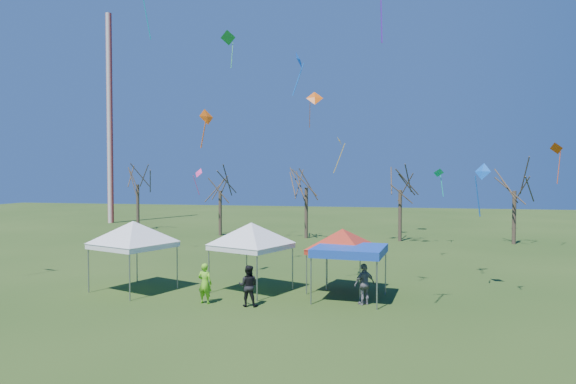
# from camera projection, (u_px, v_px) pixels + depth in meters

# --- Properties ---
(ground) EXTENTS (140.00, 140.00, 0.00)m
(ground) POSITION_uv_depth(u_px,v_px,m) (262.00, 306.00, 22.70)
(ground) COLOR #264315
(ground) RESTS_ON ground
(radio_mast) EXTENTS (0.70, 0.70, 25.00)m
(radio_mast) POSITION_uv_depth(u_px,v_px,m) (110.00, 119.00, 61.37)
(radio_mast) COLOR silver
(radio_mast) RESTS_ON ground
(tree_0) EXTENTS (3.83, 3.83, 8.44)m
(tree_0) POSITION_uv_depth(u_px,v_px,m) (137.00, 168.00, 53.61)
(tree_0) COLOR #3D2D21
(tree_0) RESTS_ON ground
(tree_1) EXTENTS (3.42, 3.42, 7.54)m
(tree_1) POSITION_uv_depth(u_px,v_px,m) (220.00, 175.00, 48.85)
(tree_1) COLOR #3D2D21
(tree_1) RESTS_ON ground
(tree_2) EXTENTS (3.71, 3.71, 8.18)m
(tree_2) POSITION_uv_depth(u_px,v_px,m) (306.00, 169.00, 46.80)
(tree_2) COLOR #3D2D21
(tree_2) RESTS_ON ground
(tree_3) EXTENTS (3.59, 3.59, 7.91)m
(tree_3) POSITION_uv_depth(u_px,v_px,m) (400.00, 172.00, 44.72)
(tree_3) COLOR #3D2D21
(tree_3) RESTS_ON ground
(tree_4) EXTENTS (3.58, 3.58, 7.89)m
(tree_4) POSITION_uv_depth(u_px,v_px,m) (515.00, 172.00, 42.72)
(tree_4) COLOR #3D2D21
(tree_4) RESTS_ON ground
(tent_white_west) EXTENTS (4.30, 4.30, 4.05)m
(tent_white_west) POSITION_uv_depth(u_px,v_px,m) (133.00, 226.00, 25.72)
(tent_white_west) COLOR gray
(tent_white_west) RESTS_ON ground
(tent_white_mid) EXTENTS (4.19, 4.19, 3.98)m
(tent_white_mid) POSITION_uv_depth(u_px,v_px,m) (251.00, 227.00, 25.59)
(tent_white_mid) COLOR gray
(tent_white_mid) RESTS_ON ground
(tent_red) EXTENTS (4.00, 4.00, 3.63)m
(tent_red) POSITION_uv_depth(u_px,v_px,m) (343.00, 233.00, 25.53)
(tent_red) COLOR gray
(tent_red) RESTS_ON ground
(tent_blue) EXTENTS (3.47, 3.47, 2.49)m
(tent_blue) POSITION_uv_depth(u_px,v_px,m) (350.00, 251.00, 23.95)
(tent_blue) COLOR gray
(tent_blue) RESTS_ON ground
(person_green) EXTENTS (0.71, 0.51, 1.83)m
(person_green) POSITION_uv_depth(u_px,v_px,m) (205.00, 283.00, 23.23)
(person_green) COLOR #71D622
(person_green) RESTS_ON ground
(person_grey) EXTENTS (1.12, 1.06, 1.86)m
(person_grey) POSITION_uv_depth(u_px,v_px,m) (364.00, 284.00, 23.00)
(person_grey) COLOR slate
(person_grey) RESTS_ON ground
(person_dark) EXTENTS (0.93, 0.75, 1.83)m
(person_dark) POSITION_uv_depth(u_px,v_px,m) (248.00, 286.00, 22.73)
(person_dark) COLOR black
(person_dark) RESTS_ON ground
(kite_17) EXTENTS (0.86, 0.77, 2.69)m
(kite_17) POSITION_uv_depth(u_px,v_px,m) (482.00, 173.00, 25.25)
(kite_17) COLOR blue
(kite_17) RESTS_ON ground
(kite_11) EXTENTS (1.41, 1.04, 2.76)m
(kite_11) POSITION_uv_depth(u_px,v_px,m) (315.00, 98.00, 38.26)
(kite_11) COLOR #E5540C
(kite_11) RESTS_ON ground
(kite_27) EXTENTS (0.59, 0.90, 2.18)m
(kite_27) POSITION_uv_depth(u_px,v_px,m) (299.00, 61.00, 24.77)
(kite_27) COLOR blue
(kite_27) RESTS_ON ground
(kite_22) EXTENTS (0.90, 0.88, 2.87)m
(kite_22) POSITION_uv_depth(u_px,v_px,m) (340.00, 142.00, 39.54)
(kite_22) COLOR gold
(kite_22) RESTS_ON ground
(kite_2) EXTENTS (1.35, 0.75, 3.26)m
(kite_2) POSITION_uv_depth(u_px,v_px,m) (228.00, 38.00, 43.32)
(kite_2) COLOR #169334
(kite_2) RESTS_ON ground
(kite_1) EXTENTS (0.80, 0.99, 2.14)m
(kite_1) POSITION_uv_depth(u_px,v_px,m) (207.00, 117.00, 27.39)
(kite_1) COLOR #E5570C
(kite_1) RESTS_ON ground
(kite_12) EXTENTS (1.16, 1.14, 3.29)m
(kite_12) POSITION_uv_depth(u_px,v_px,m) (557.00, 149.00, 39.99)
(kite_12) COLOR #DE470B
(kite_12) RESTS_ON ground
(kite_13) EXTENTS (1.14, 1.00, 2.52)m
(kite_13) POSITION_uv_depth(u_px,v_px,m) (198.00, 173.00, 46.98)
(kite_13) COLOR #FA378C
(kite_13) RESTS_ON ground
(kite_19) EXTENTS (1.05, 0.88, 2.38)m
(kite_19) POSITION_uv_depth(u_px,v_px,m) (439.00, 173.00, 42.27)
(kite_19) COLOR #0BAD8D
(kite_19) RESTS_ON ground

